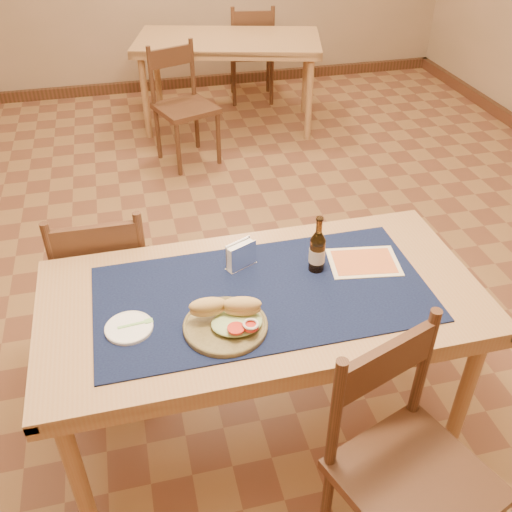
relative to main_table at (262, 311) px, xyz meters
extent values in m
cube|color=olive|center=(0.00, 0.80, -0.68)|extent=(6.00, 7.00, 0.02)
cylinder|color=#A47A4D|center=(-0.72, -0.32, -0.31)|extent=(0.06, 0.06, 0.71)
cylinder|color=#A47A4D|center=(0.72, -0.32, -0.31)|extent=(0.06, 0.06, 0.71)
cylinder|color=#A47A4D|center=(-0.72, 0.32, -0.31)|extent=(0.06, 0.06, 0.71)
cylinder|color=#A47A4D|center=(0.72, 0.32, -0.31)|extent=(0.06, 0.06, 0.71)
cube|color=#A47A4D|center=(0.00, 0.00, 0.06)|extent=(1.60, 0.80, 0.04)
cube|color=#111C3E|center=(0.00, 0.00, 0.09)|extent=(1.20, 0.60, 0.01)
cube|color=#4E2B1C|center=(0.00, 4.27, -0.62)|extent=(6.00, 0.06, 0.10)
cylinder|color=#A47A4D|center=(-0.20, 3.13, -0.31)|extent=(0.06, 0.06, 0.71)
cylinder|color=#A47A4D|center=(1.11, 2.78, -0.31)|extent=(0.06, 0.06, 0.71)
cylinder|color=#A47A4D|center=(-0.04, 3.71, -0.31)|extent=(0.06, 0.06, 0.71)
cylinder|color=#A47A4D|center=(1.27, 3.36, -0.31)|extent=(0.06, 0.06, 0.71)
cube|color=#A47A4D|center=(0.54, 3.25, 0.06)|extent=(1.66, 1.13, 0.04)
cylinder|color=#4E2B1C|center=(-0.40, 0.80, -0.45)|extent=(0.04, 0.04, 0.44)
cylinder|color=#4E2B1C|center=(-0.75, 0.81, -0.45)|extent=(0.04, 0.04, 0.44)
cylinder|color=#4E2B1C|center=(-0.40, 0.45, -0.45)|extent=(0.04, 0.04, 0.44)
cylinder|color=#4E2B1C|center=(-0.76, 0.45, -0.45)|extent=(0.04, 0.04, 0.44)
cube|color=#4E2B1C|center=(-0.58, 0.63, -0.23)|extent=(0.42, 0.42, 0.04)
cube|color=#4E2B1C|center=(-0.58, 0.44, 0.12)|extent=(0.35, 0.04, 0.14)
cylinder|color=#4E2B1C|center=(-0.40, 0.44, 0.00)|extent=(0.04, 0.04, 0.45)
cylinder|color=#4E2B1C|center=(-0.76, 0.45, 0.00)|extent=(0.04, 0.04, 0.45)
cylinder|color=#4E2B1C|center=(0.09, -0.55, -0.44)|extent=(0.04, 0.04, 0.46)
cylinder|color=#4E2B1C|center=(0.44, -0.42, -0.44)|extent=(0.04, 0.04, 0.46)
cube|color=#4E2B1C|center=(0.33, -0.66, -0.20)|extent=(0.55, 0.55, 0.04)
cube|color=#4E2B1C|center=(0.26, -0.48, 0.16)|extent=(0.36, 0.15, 0.14)
cylinder|color=#4E2B1C|center=(0.08, -0.54, 0.03)|extent=(0.04, 0.04, 0.47)
cylinder|color=#4E2B1C|center=(0.43, -0.42, 0.03)|extent=(0.04, 0.04, 0.47)
cylinder|color=#4E2B1C|center=(-0.03, 2.39, -0.45)|extent=(0.03, 0.03, 0.43)
cylinder|color=#4E2B1C|center=(0.29, 2.51, -0.45)|extent=(0.03, 0.03, 0.43)
cylinder|color=#4E2B1C|center=(-0.15, 2.71, -0.45)|extent=(0.03, 0.03, 0.43)
cylinder|color=#4E2B1C|center=(0.17, 2.83, -0.45)|extent=(0.03, 0.03, 0.43)
cube|color=#4E2B1C|center=(0.07, 2.61, -0.23)|extent=(0.52, 0.52, 0.04)
cube|color=#4E2B1C|center=(0.01, 2.78, 0.10)|extent=(0.34, 0.15, 0.14)
cylinder|color=#4E2B1C|center=(-0.15, 2.72, -0.01)|extent=(0.03, 0.03, 0.44)
cylinder|color=#4E2B1C|center=(0.17, 2.84, -0.01)|extent=(0.03, 0.03, 0.44)
cylinder|color=#4E2B1C|center=(1.07, 3.95, -0.45)|extent=(0.04, 0.04, 0.44)
cylinder|color=#4E2B1C|center=(0.72, 4.01, -0.45)|extent=(0.04, 0.04, 0.44)
cylinder|color=#4E2B1C|center=(1.02, 3.60, -0.45)|extent=(0.04, 0.04, 0.44)
cylinder|color=#4E2B1C|center=(0.66, 3.66, -0.45)|extent=(0.04, 0.04, 0.44)
cube|color=#4E2B1C|center=(0.87, 3.81, -0.22)|extent=(0.48, 0.48, 0.04)
cube|color=#4E2B1C|center=(0.84, 3.62, 0.12)|extent=(0.36, 0.09, 0.14)
cylinder|color=#4E2B1C|center=(1.01, 3.59, 0.00)|extent=(0.04, 0.04, 0.45)
cylinder|color=#4E2B1C|center=(0.66, 3.65, 0.00)|extent=(0.04, 0.04, 0.45)
cylinder|color=olive|center=(-0.17, -0.15, 0.10)|extent=(0.28, 0.28, 0.02)
torus|color=olive|center=(-0.17, -0.15, 0.10)|extent=(0.29, 0.29, 0.01)
ellipsoid|color=#ABC184|center=(-0.13, -0.16, 0.12)|extent=(0.17, 0.14, 0.03)
ellipsoid|color=tan|center=(-0.22, -0.11, 0.16)|extent=(0.12, 0.06, 0.07)
ellipsoid|color=tan|center=(-0.11, -0.14, 0.16)|extent=(0.13, 0.08, 0.07)
cylinder|color=red|center=(-0.14, -0.21, 0.14)|extent=(0.06, 0.06, 0.01)
cylinder|color=red|center=(-0.09, -0.21, 0.14)|extent=(0.05, 0.05, 0.01)
torus|color=silver|center=(-0.09, -0.21, 0.15)|extent=(0.05, 0.05, 0.01)
cylinder|color=white|center=(-0.48, -0.08, 0.09)|extent=(0.16, 0.16, 0.01)
torus|color=white|center=(-0.48, -0.08, 0.10)|extent=(0.16, 0.16, 0.01)
cube|color=#8DD575|center=(-0.47, -0.07, 0.10)|extent=(0.09, 0.02, 0.00)
cube|color=#8DD575|center=(-0.41, -0.06, 0.10)|extent=(0.03, 0.02, 0.00)
cylinder|color=#4C2F0D|center=(0.23, 0.09, 0.16)|extent=(0.06, 0.06, 0.13)
cone|color=#4C2F0D|center=(0.23, 0.09, 0.24)|extent=(0.06, 0.06, 0.04)
cylinder|color=#4C2F0D|center=(0.23, 0.09, 0.28)|extent=(0.02, 0.02, 0.05)
cylinder|color=#4C2F0D|center=(0.23, 0.09, 0.32)|extent=(0.03, 0.03, 0.01)
cylinder|color=beige|center=(0.23, 0.09, 0.16)|extent=(0.06, 0.06, 0.06)
cube|color=white|center=(-0.04, 0.17, 0.09)|extent=(0.13, 0.09, 0.00)
cube|color=white|center=(-0.03, 0.16, 0.14)|extent=(0.10, 0.05, 0.11)
cube|color=white|center=(-0.05, 0.19, 0.14)|extent=(0.10, 0.05, 0.11)
cube|color=white|center=(-0.04, 0.17, 0.14)|extent=(0.11, 0.07, 0.10)
cube|color=#409ACF|center=(-0.03, 0.16, 0.15)|extent=(0.07, 0.03, 0.04)
cube|color=#F9E8BC|center=(0.43, 0.08, 0.09)|extent=(0.29, 0.23, 0.00)
cube|color=#D06936|center=(0.43, 0.08, 0.09)|extent=(0.25, 0.19, 0.00)
camera|label=1|loc=(-0.40, -1.53, 1.42)|focal=40.00mm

